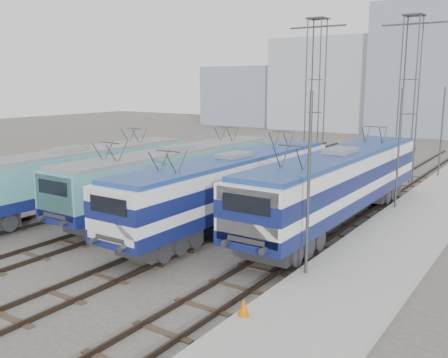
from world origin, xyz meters
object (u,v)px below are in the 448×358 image
at_px(mast_front, 308,189).
at_px(mast_mid, 398,151).
at_px(catenary_tower_west, 315,91).
at_px(locomotive_center_left, 175,173).
at_px(locomotive_far_right, 338,180).
at_px(mast_rear, 442,134).
at_px(safety_cone, 244,307).
at_px(catenary_tower_east, 409,91).
at_px(locomotive_center_right, 232,183).
at_px(locomotive_far_left, 68,175).

xyz_separation_m(mast_front, mast_mid, (0.00, 12.00, 0.00)).
bearing_deg(catenary_tower_west, locomotive_center_left, -98.91).
bearing_deg(locomotive_far_right, locomotive_center_left, -166.80).
relative_size(mast_rear, safety_cone, 12.60).
bearing_deg(locomotive_far_right, mast_front, -76.60).
relative_size(catenary_tower_west, safety_cone, 21.61).
height_order(catenary_tower_east, safety_cone, catenary_tower_east).
distance_m(locomotive_center_left, locomotive_center_right, 4.59).
height_order(locomotive_far_left, catenary_tower_west, catenary_tower_west).
xyz_separation_m(locomotive_center_right, mast_mid, (6.35, 7.22, 1.28)).
bearing_deg(catenary_tower_east, locomotive_center_left, -118.16).
xyz_separation_m(locomotive_center_left, mast_front, (10.85, -5.65, 1.35)).
height_order(catenary_tower_west, mast_rear, catenary_tower_west).
distance_m(catenary_tower_west, mast_rear, 9.99).
distance_m(locomotive_far_right, safety_cone, 12.27).
height_order(catenary_tower_east, mast_rear, catenary_tower_east).
height_order(locomotive_far_left, locomotive_center_right, locomotive_center_right).
bearing_deg(catenary_tower_east, mast_mid, -78.14).
xyz_separation_m(locomotive_far_left, mast_mid, (15.35, 10.30, 1.35)).
height_order(locomotive_far_left, catenary_tower_east, catenary_tower_east).
xyz_separation_m(locomotive_far_left, mast_front, (15.35, -1.70, 1.35)).
height_order(locomotive_far_right, catenary_tower_east, catenary_tower_east).
xyz_separation_m(locomotive_far_left, catenary_tower_west, (6.75, 18.30, 4.49)).
bearing_deg(mast_rear, safety_cone, -90.20).
xyz_separation_m(catenary_tower_east, mast_rear, (2.10, 2.00, -3.14)).
height_order(locomotive_far_left, mast_rear, mast_rear).
xyz_separation_m(locomotive_center_right, locomotive_far_right, (4.50, 2.99, 0.13)).
bearing_deg(mast_mid, locomotive_center_left, -149.67).
xyz_separation_m(locomotive_far_left, catenary_tower_east, (13.25, 20.30, 4.49)).
relative_size(locomotive_center_left, mast_rear, 2.46).
bearing_deg(locomotive_far_left, mast_rear, 55.46).
relative_size(locomotive_far_right, safety_cone, 33.19).
bearing_deg(locomotive_far_right, mast_mid, 66.41).
xyz_separation_m(locomotive_far_right, mast_mid, (1.85, 4.24, 1.15)).
bearing_deg(locomotive_center_right, mast_mid, 48.69).
xyz_separation_m(locomotive_center_right, catenary_tower_west, (-2.25, 15.22, 4.42)).
bearing_deg(mast_front, catenary_tower_east, 95.45).
height_order(locomotive_far_left, locomotive_far_right, locomotive_far_right).
height_order(mast_mid, safety_cone, mast_mid).
distance_m(locomotive_center_right, mast_mid, 9.70).
bearing_deg(catenary_tower_east, locomotive_far_right, -88.99).
distance_m(locomotive_far_left, mast_mid, 18.54).
height_order(mast_front, mast_mid, same).
relative_size(locomotive_center_left, locomotive_center_right, 0.99).
bearing_deg(catenary_tower_west, safety_cone, -70.69).
bearing_deg(mast_mid, mast_rear, 90.00).
distance_m(mast_front, mast_mid, 12.00).
height_order(catenary_tower_west, safety_cone, catenary_tower_west).
bearing_deg(mast_front, locomotive_center_left, 152.49).
relative_size(locomotive_far_right, mast_front, 2.63).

